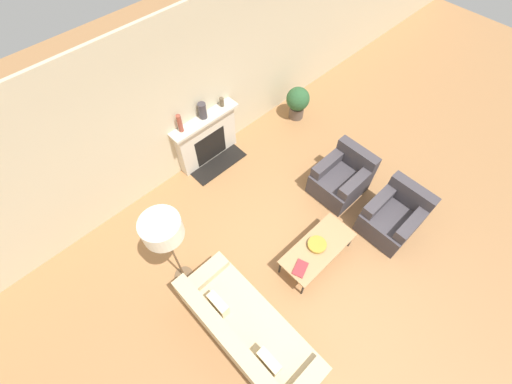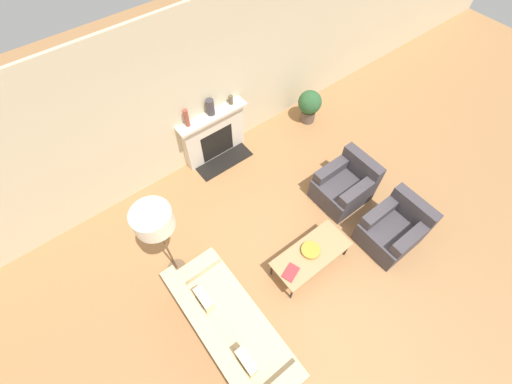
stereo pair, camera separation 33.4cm
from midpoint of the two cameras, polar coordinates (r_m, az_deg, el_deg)
name	(u,v)px [view 2 (the right image)]	position (r m, az deg, el deg)	size (l,w,h in m)	color
ground_plane	(312,273)	(5.61, 10.99, -13.17)	(18.00, 18.00, 0.00)	#A87547
wall_back	(193,95)	(5.82, -8.74, 15.64)	(18.00, 0.06, 2.90)	beige
fireplace	(214,136)	(6.44, -5.49, 9.28)	(1.34, 0.59, 1.02)	beige
couch	(230,331)	(4.95, -2.24, -22.20)	(0.83, 2.10, 0.81)	#CCB78E
armchair_near	(394,229)	(5.96, 23.49, -5.71)	(0.88, 0.77, 0.83)	#423D42
armchair_far	(345,185)	(6.16, 16.14, 1.00)	(0.88, 0.77, 0.83)	#423D42
coffee_table	(311,254)	(5.32, 11.00, -10.23)	(1.22, 0.55, 0.40)	tan
bowl	(311,250)	(5.27, 10.92, -9.58)	(0.29, 0.29, 0.06)	#BC8E2D
book	(291,272)	(5.11, 7.74, -13.23)	(0.30, 0.24, 0.02)	#9E2D33
floor_lamp	(154,222)	(4.32, -14.57, -4.96)	(0.51, 0.51, 1.70)	brown
mantel_vase_left	(187,118)	(5.82, -9.87, 12.00)	(0.08, 0.08, 0.34)	brown
mantel_vase_center_left	(210,107)	(5.99, -6.00, 13.84)	(0.14, 0.14, 0.29)	#3D383D
mantel_vase_center_right	(231,100)	(6.20, -2.64, 15.04)	(0.08, 0.08, 0.17)	brown
potted_plant	(309,105)	(7.26, 10.25, 14.09)	(0.48, 0.48, 0.72)	brown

